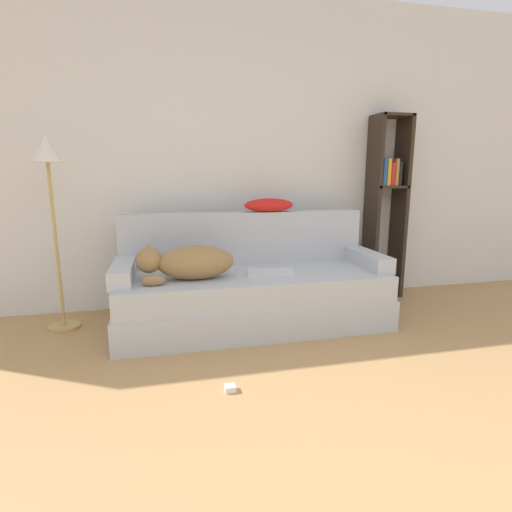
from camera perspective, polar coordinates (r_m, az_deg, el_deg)
wall_back at (r=3.67m, az=-3.61°, el=14.30°), size 7.01×0.06×2.70m
couch at (r=3.17m, az=-0.40°, el=-6.19°), size 2.08×0.81×0.43m
couch_backrest at (r=3.38m, az=-1.67°, el=2.60°), size 2.04×0.15×0.44m
couch_arm_left at (r=3.03m, az=-18.51°, el=-2.15°), size 0.15×0.62×0.12m
couch_arm_right at (r=3.43m, az=15.56°, el=-0.40°), size 0.15×0.62×0.12m
dog at (r=2.91m, az=-9.71°, el=-0.88°), size 0.70×0.28×0.27m
laptop at (r=3.07m, az=2.09°, el=-2.35°), size 0.39×0.30×0.02m
throw_pillow at (r=3.38m, az=1.85°, el=7.29°), size 0.42×0.21×0.11m
bookshelf at (r=4.02m, az=18.14°, el=7.95°), size 0.33×0.26×1.71m
floor_lamp at (r=3.30m, az=-27.42°, el=9.67°), size 0.24×0.24×1.46m
power_adapter at (r=2.34m, az=-3.71°, el=-18.33°), size 0.06×0.06×0.03m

